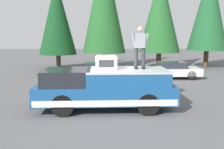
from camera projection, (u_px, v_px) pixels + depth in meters
ground_plane at (103, 110)px, 9.97m from camera, size 90.00×90.00×0.00m
pickup_truck at (105, 88)px, 9.98m from camera, size 2.01×5.54×1.65m
compressor_unit at (106, 62)px, 9.81m from camera, size 0.65×0.84×0.56m
person_on_truck_bed at (140, 46)px, 9.85m from camera, size 0.29×0.72×1.69m
parked_car_white at (170, 70)px, 17.15m from camera, size 1.64×4.10×1.16m
parked_car_black at (98, 71)px, 16.80m from camera, size 1.64×4.10×1.16m
conifer_far_left at (209, 8)px, 22.51m from camera, size 3.61×3.61×9.29m
conifer_left at (160, 12)px, 22.11m from camera, size 3.77×3.77×8.60m
conifer_center_left at (104, 1)px, 21.98m from camera, size 3.93×3.93×10.66m
conifer_center_right at (57, 17)px, 21.52m from camera, size 3.30×3.30×7.84m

